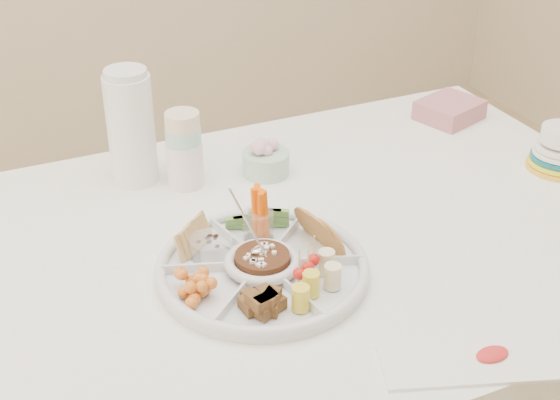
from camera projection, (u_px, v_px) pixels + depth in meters
name	position (u px, v px, depth m)	size (l,w,h in m)	color
dining_table	(290.00, 380.00, 1.72)	(1.52, 1.02, 0.76)	white
party_tray	(262.00, 265.00, 1.41)	(0.38, 0.38, 0.04)	silver
bean_dip	(262.00, 262.00, 1.40)	(0.10, 0.10, 0.04)	#492612
tortillas	(320.00, 233.00, 1.46)	(0.11, 0.11, 0.07)	#956522
carrot_cucumber	(257.00, 209.00, 1.50)	(0.11, 0.11, 0.10)	#FC5B01
pita_raisins	(199.00, 239.00, 1.44)	(0.11, 0.11, 0.06)	#E6BF74
cherries	(200.00, 284.00, 1.33)	(0.10, 0.10, 0.04)	#FE8640
granola_chunks	(268.00, 304.00, 1.29)	(0.10, 0.10, 0.05)	#49301B
banana_tomato	(330.00, 266.00, 1.34)	(0.10, 0.10, 0.08)	#ECD775
cup_stack	(183.00, 139.00, 1.66)	(0.08, 0.08, 0.22)	beige
thermos	(131.00, 126.00, 1.66)	(0.10, 0.10, 0.26)	white
flower_bowl	(266.00, 158.00, 1.73)	(0.11, 0.11, 0.08)	silver
napkin_stack	(450.00, 110.00, 1.99)	(0.15, 0.13, 0.05)	#B96F78
plate_stack	(560.00, 151.00, 1.75)	(0.14, 0.14, 0.09)	#F3E559
placemat	(476.00, 363.00, 1.21)	(0.30, 0.10, 0.01)	white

